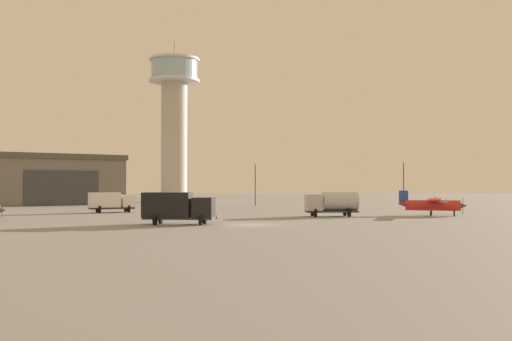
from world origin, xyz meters
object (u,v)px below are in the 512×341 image
object	(u,v)px
control_tower	(174,114)
truck_box_white	(111,201)
truck_fuel_tanker_silver	(332,203)
light_post_east	(255,180)
light_post_west	(404,179)
airplane_red	(432,204)
traffic_cone_near_left	(217,215)
truck_box_black	(177,207)

from	to	relation	value
control_tower	truck_box_white	xyz separation A→B (m)	(-4.14, -52.30, -18.53)
control_tower	truck_box_white	size ratio (longest dim) A/B	5.60
truck_fuel_tanker_silver	control_tower	bearing A→B (deg)	-70.43
light_post_east	truck_box_white	bearing A→B (deg)	-130.65
truck_box_white	light_post_east	xyz separation A→B (m)	(21.40, 24.92, 3.19)
light_post_west	light_post_east	distance (m)	26.59
truck_fuel_tanker_silver	light_post_east	xyz separation A→B (m)	(-7.68, 36.54, 3.07)
truck_fuel_tanker_silver	light_post_east	world-z (taller)	light_post_east
truck_box_white	light_post_east	world-z (taller)	light_post_east
airplane_red	light_post_east	world-z (taller)	light_post_east
control_tower	light_post_west	xyz separation A→B (m)	(43.48, -31.77, -15.21)
truck_box_white	truck_fuel_tanker_silver	distance (m)	31.31
light_post_west	traffic_cone_near_left	size ratio (longest dim) A/B	11.04
airplane_red	light_post_west	size ratio (longest dim) A/B	1.28
airplane_red	light_post_west	distance (m)	31.72
truck_box_white	truck_fuel_tanker_silver	world-z (taller)	truck_fuel_tanker_silver
truck_box_white	light_post_east	bearing A→B (deg)	27.75
truck_fuel_tanker_silver	airplane_red	bearing A→B (deg)	-176.66
control_tower	airplane_red	bearing A→B (deg)	-58.99
truck_box_black	truck_fuel_tanker_silver	bearing A→B (deg)	46.51
traffic_cone_near_left	truck_fuel_tanker_silver	bearing A→B (deg)	15.65
truck_fuel_tanker_silver	light_post_west	xyz separation A→B (m)	(18.54, 32.15, 3.19)
truck_box_black	truck_box_white	bearing A→B (deg)	122.82
truck_box_white	truck_fuel_tanker_silver	size ratio (longest dim) A/B	1.03
control_tower	truck_box_white	world-z (taller)	control_tower
truck_fuel_tanker_silver	traffic_cone_near_left	bearing A→B (deg)	13.91
truck_box_black	light_post_east	xyz separation A→B (m)	(10.09, 50.28, 3.03)
airplane_red	light_post_east	distance (m)	41.03
truck_box_black	light_post_west	size ratio (longest dim) A/B	0.88
truck_box_white	truck_box_black	xyz separation A→B (m)	(11.30, -25.36, 0.16)
light_post_west	light_post_east	size ratio (longest dim) A/B	1.03
airplane_red	truck_box_black	distance (m)	34.01
truck_box_black	light_post_east	world-z (taller)	light_post_east
truck_box_white	truck_box_black	size ratio (longest dim) A/B	0.91
truck_box_white	light_post_west	size ratio (longest dim) A/B	0.80
truck_box_black	truck_fuel_tanker_silver	xyz separation A→B (m)	(17.77, 13.74, -0.04)
truck_fuel_tanker_silver	light_post_west	world-z (taller)	light_post_west
light_post_east	control_tower	bearing A→B (deg)	122.22
light_post_west	traffic_cone_near_left	xyz separation A→B (m)	(-32.55, -36.07, -4.53)
truck_box_white	truck_box_black	distance (m)	27.76
light_post_east	truck_fuel_tanker_silver	bearing A→B (deg)	-78.13
truck_box_white	light_post_west	bearing A→B (deg)	1.73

